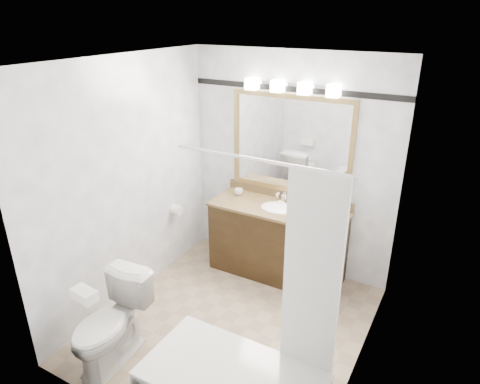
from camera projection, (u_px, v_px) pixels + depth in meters
name	position (u px, v px, depth m)	size (l,w,h in m)	color
room	(232.00, 209.00, 3.74)	(2.42, 2.62, 2.52)	tan
vanity	(277.00, 240.00, 4.87)	(1.53, 0.58, 0.97)	black
mirror	(291.00, 145.00, 4.67)	(1.40, 0.04, 1.10)	#9B7C46
vanity_light_bar	(291.00, 87.00, 4.38)	(1.02, 0.14, 0.12)	silver
accent_stripe	(294.00, 89.00, 4.45)	(2.40, 0.01, 0.06)	black
tp_roll	(177.00, 210.00, 5.00)	(0.12, 0.12, 0.11)	white
toilet	(110.00, 324.00, 3.64)	(0.44, 0.77, 0.78)	white
tissue_box	(84.00, 295.00, 3.31)	(0.21, 0.11, 0.09)	white
coffee_maker	(335.00, 201.00, 4.39)	(0.20, 0.25, 0.38)	black
cup_left	(239.00, 192.00, 5.03)	(0.10, 0.10, 0.08)	white
soap_bottle_a	(284.00, 196.00, 4.88)	(0.04, 0.05, 0.10)	white
soap_bottle_b	(303.00, 204.00, 4.70)	(0.06, 0.06, 0.08)	white
soap_bar	(281.00, 202.00, 4.81)	(0.07, 0.04, 0.02)	beige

